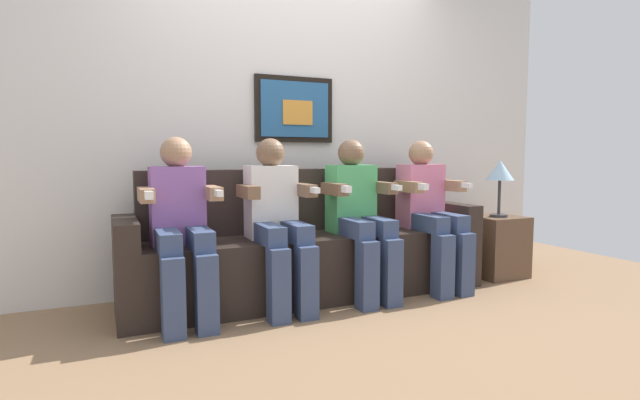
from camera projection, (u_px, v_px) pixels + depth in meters
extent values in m
plane|color=#8C6B4C|center=(329.00, 308.00, 3.16)|extent=(6.46, 6.46, 0.00)
cube|color=silver|center=(287.00, 116.00, 3.74)|extent=(4.97, 0.05, 2.60)
cube|color=black|center=(294.00, 110.00, 3.71)|extent=(0.63, 0.03, 0.50)
cube|color=#26598C|center=(295.00, 109.00, 3.70)|extent=(0.55, 0.02, 0.42)
cube|color=orange|center=(298.00, 113.00, 3.70)|extent=(0.24, 0.02, 0.18)
cube|color=#2D231E|center=(312.00, 265.00, 3.40)|extent=(2.29, 0.58, 0.45)
cube|color=#2D231E|center=(300.00, 199.00, 3.56)|extent=(2.29, 0.14, 0.45)
cube|color=#2D231E|center=(126.00, 270.00, 2.90)|extent=(0.14, 0.58, 0.62)
cube|color=#2D231E|center=(450.00, 241.00, 3.89)|extent=(0.14, 0.58, 0.62)
cube|color=#8C59A5|center=(177.00, 205.00, 2.98)|extent=(0.32, 0.20, 0.48)
sphere|color=#9E7556|center=(176.00, 152.00, 2.95)|extent=(0.19, 0.19, 0.19)
cube|color=#38476B|center=(167.00, 240.00, 2.78)|extent=(0.12, 0.40, 0.12)
cube|color=#38476B|center=(199.00, 238.00, 2.85)|extent=(0.12, 0.40, 0.12)
cube|color=#38476B|center=(173.00, 298.00, 2.62)|extent=(0.12, 0.12, 0.45)
cube|color=#38476B|center=(207.00, 294.00, 2.69)|extent=(0.12, 0.12, 0.45)
cube|color=#9E7556|center=(146.00, 195.00, 2.78)|extent=(0.08, 0.28, 0.08)
cube|color=#9E7556|center=(212.00, 193.00, 2.94)|extent=(0.08, 0.28, 0.08)
cube|color=white|center=(218.00, 193.00, 2.79)|extent=(0.04, 0.13, 0.04)
cube|color=white|center=(148.00, 195.00, 2.64)|extent=(0.04, 0.10, 0.04)
cube|color=white|center=(271.00, 202.00, 3.23)|extent=(0.32, 0.20, 0.48)
sphere|color=brown|center=(270.00, 153.00, 3.20)|extent=(0.19, 0.19, 0.19)
cube|color=#38476B|center=(268.00, 233.00, 3.02)|extent=(0.12, 0.40, 0.12)
cube|color=#38476B|center=(294.00, 232.00, 3.10)|extent=(0.12, 0.40, 0.12)
cube|color=#38476B|center=(279.00, 286.00, 2.87)|extent=(0.12, 0.12, 0.45)
cube|color=#38476B|center=(306.00, 282.00, 2.94)|extent=(0.12, 0.12, 0.45)
cube|color=brown|center=(248.00, 192.00, 3.03)|extent=(0.08, 0.28, 0.08)
cube|color=brown|center=(304.00, 190.00, 3.19)|extent=(0.08, 0.28, 0.08)
cube|color=white|center=(314.00, 190.00, 3.04)|extent=(0.04, 0.13, 0.04)
cube|color=#4CB266|center=(351.00, 198.00, 3.47)|extent=(0.32, 0.20, 0.48)
sphere|color=brown|center=(351.00, 153.00, 3.44)|extent=(0.19, 0.19, 0.19)
cube|color=#38476B|center=(353.00, 228.00, 3.27)|extent=(0.12, 0.40, 0.12)
cube|color=#38476B|center=(376.00, 226.00, 3.35)|extent=(0.12, 0.40, 0.12)
cube|color=#38476B|center=(367.00, 275.00, 3.12)|extent=(0.12, 0.12, 0.45)
cube|color=#38476B|center=(391.00, 273.00, 3.19)|extent=(0.12, 0.12, 0.45)
cube|color=brown|center=(334.00, 189.00, 3.28)|extent=(0.08, 0.28, 0.08)
cube|color=brown|center=(382.00, 188.00, 3.44)|extent=(0.08, 0.28, 0.08)
cube|color=white|center=(395.00, 187.00, 3.29)|extent=(0.04, 0.13, 0.04)
cube|color=white|center=(345.00, 189.00, 3.13)|extent=(0.04, 0.10, 0.04)
cube|color=pink|center=(420.00, 196.00, 3.72)|extent=(0.32, 0.20, 0.48)
sphere|color=#9E7556|center=(421.00, 153.00, 3.69)|extent=(0.19, 0.19, 0.19)
cube|color=#38476B|center=(426.00, 223.00, 3.52)|extent=(0.12, 0.40, 0.12)
cube|color=#38476B|center=(446.00, 221.00, 3.59)|extent=(0.12, 0.40, 0.12)
cube|color=#38476B|center=(443.00, 267.00, 3.36)|extent=(0.12, 0.12, 0.45)
cube|color=#38476B|center=(463.00, 264.00, 3.44)|extent=(0.12, 0.12, 0.45)
cube|color=#9E7556|center=(409.00, 187.00, 3.53)|extent=(0.08, 0.28, 0.08)
cube|color=#9E7556|center=(450.00, 185.00, 3.68)|extent=(0.08, 0.28, 0.08)
cube|color=white|center=(465.00, 185.00, 3.54)|extent=(0.04, 0.13, 0.04)
cube|color=white|center=(422.00, 187.00, 3.38)|extent=(0.04, 0.10, 0.04)
cube|color=brown|center=(496.00, 246.00, 4.00)|extent=(0.40, 0.40, 0.50)
cylinder|color=#333338|center=(499.00, 216.00, 3.94)|extent=(0.14, 0.14, 0.02)
cylinder|color=#333338|center=(499.00, 197.00, 3.92)|extent=(0.02, 0.02, 0.28)
cone|color=#8CB2CC|center=(500.00, 170.00, 3.90)|extent=(0.22, 0.22, 0.16)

